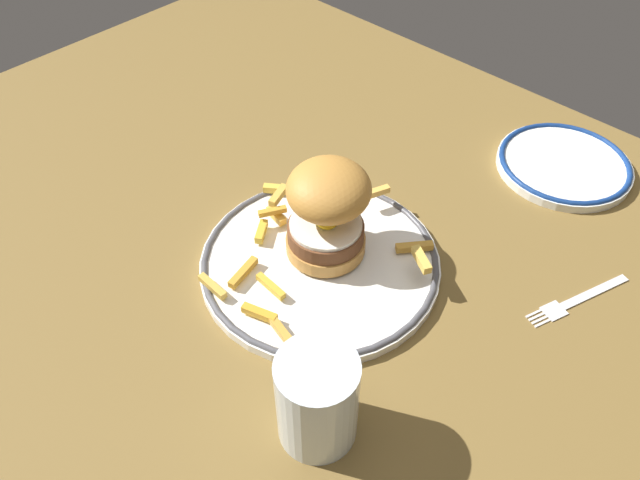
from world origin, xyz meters
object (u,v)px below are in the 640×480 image
Objects in this scene: dinner_plate at (320,262)px; burger at (327,210)px; fork at (577,300)px; water_glass at (317,403)px; side_plate at (564,164)px.

dinner_plate is 2.08× the size of burger.
burger is 30.49cm from fork.
burger is at bearing -151.08° from fork.
burger is at bearing 130.73° from water_glass.
dinner_plate is at bearing -146.69° from fork.
burger is 1.27× the size of water_glass.
water_glass reaches higher than side_plate.
burger reaches higher than dinner_plate.
burger is (-0.86, 2.14, 6.55)cm from dinner_plate.
dinner_plate is 21.40cm from water_glass.
dinner_plate is 6.95cm from burger.
side_plate is (-2.04, 52.50, -4.00)cm from water_glass.
burger is 0.75× the size of side_plate.
side_plate is 24.27cm from fork.
water_glass is at bearing -108.69° from fork.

